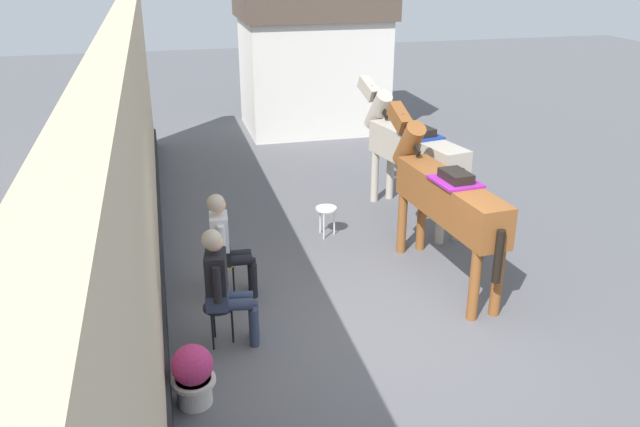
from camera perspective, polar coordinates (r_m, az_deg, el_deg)
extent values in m
plane|color=#56565B|center=(10.13, -0.28, -1.50)|extent=(40.00, 40.00, 0.00)
cube|color=#CCB793|center=(7.88, -15.94, 3.73)|extent=(0.30, 14.00, 3.40)
cube|color=black|center=(8.47, -14.71, -6.03)|extent=(0.34, 14.00, 0.36)
cube|color=silver|center=(15.78, -0.65, 12.21)|extent=(3.20, 2.40, 2.60)
cylinder|color=black|center=(7.23, -8.97, -8.16)|extent=(0.34, 0.34, 0.03)
cylinder|color=black|center=(7.35, -7.75, -9.74)|extent=(0.02, 0.02, 0.45)
cylinder|color=black|center=(7.47, -9.35, -9.28)|extent=(0.02, 0.02, 0.45)
cylinder|color=black|center=(7.26, -9.47, -10.29)|extent=(0.02, 0.02, 0.45)
cube|color=#2D3851|center=(7.18, -9.02, -7.37)|extent=(0.29, 0.35, 0.20)
cube|color=black|center=(7.02, -9.18, -5.10)|extent=(0.27, 0.37, 0.44)
sphere|color=tan|center=(6.87, -9.36, -2.51)|extent=(0.20, 0.20, 0.20)
sphere|color=#B2A38E|center=(6.86, -9.54, -2.29)|extent=(0.22, 0.22, 0.22)
cylinder|color=#2D3851|center=(7.26, -7.46, -7.36)|extent=(0.40, 0.19, 0.13)
cylinder|color=#2D3851|center=(7.40, -5.85, -9.33)|extent=(0.11, 0.11, 0.46)
cylinder|color=#2D3851|center=(7.12, -7.50, -8.00)|extent=(0.40, 0.19, 0.13)
cylinder|color=#2D3851|center=(7.27, -5.86, -9.99)|extent=(0.11, 0.11, 0.46)
cylinder|color=black|center=(7.22, -8.90, -4.72)|extent=(0.09, 0.09, 0.42)
cylinder|color=black|center=(6.87, -9.09, -6.24)|extent=(0.09, 0.09, 0.42)
cylinder|color=gold|center=(8.16, -8.71, -4.39)|extent=(0.34, 0.34, 0.03)
cylinder|color=black|center=(8.27, -7.64, -5.81)|extent=(0.02, 0.02, 0.45)
cylinder|color=black|center=(8.38, -9.12, -5.52)|extent=(0.02, 0.02, 0.45)
cylinder|color=black|center=(8.16, -9.08, -6.31)|extent=(0.02, 0.02, 0.45)
cube|color=black|center=(8.11, -8.76, -3.67)|extent=(0.26, 0.34, 0.20)
cube|color=silver|center=(7.97, -8.89, -1.60)|extent=(0.24, 0.35, 0.44)
sphere|color=tan|center=(7.84, -9.04, 0.73)|extent=(0.20, 0.20, 0.20)
sphere|color=#B2A38E|center=(7.83, -9.20, 0.93)|extent=(0.22, 0.22, 0.22)
cylinder|color=black|center=(8.21, -7.43, -3.65)|extent=(0.39, 0.16, 0.13)
cylinder|color=black|center=(8.35, -6.02, -5.41)|extent=(0.11, 0.11, 0.46)
cylinder|color=black|center=(8.06, -7.37, -4.14)|extent=(0.39, 0.16, 0.13)
cylinder|color=black|center=(8.21, -5.93, -5.93)|extent=(0.11, 0.11, 0.46)
cylinder|color=silver|center=(8.18, -8.78, -1.35)|extent=(0.09, 0.09, 0.42)
cylinder|color=silver|center=(7.81, -8.68, -2.52)|extent=(0.09, 0.09, 0.42)
cube|color=brown|center=(8.34, 11.39, 1.24)|extent=(0.63, 2.23, 0.52)
cylinder|color=brown|center=(9.33, 7.27, -0.86)|extent=(0.13, 0.13, 0.90)
cylinder|color=brown|center=(9.46, 8.96, -0.62)|extent=(0.13, 0.13, 0.90)
cylinder|color=brown|center=(7.82, 13.49, -6.19)|extent=(0.13, 0.13, 0.90)
cylinder|color=brown|center=(7.97, 15.39, -5.78)|extent=(0.13, 0.13, 0.90)
cylinder|color=brown|center=(9.21, 7.87, 6.08)|extent=(0.33, 0.65, 0.73)
cube|color=brown|center=(9.42, 7.05, 8.44)|extent=(0.23, 0.54, 0.40)
cube|color=black|center=(9.15, 7.98, 6.89)|extent=(0.09, 0.63, 0.48)
cylinder|color=black|center=(7.57, 15.50, -3.68)|extent=(0.11, 0.11, 0.65)
cube|color=#8C1E8C|center=(8.16, 11.88, 2.80)|extent=(0.55, 0.64, 0.03)
cube|color=black|center=(8.14, 11.92, 3.26)|extent=(0.32, 0.46, 0.12)
cube|color=#B2A899|center=(10.27, 8.50, 5.50)|extent=(0.87, 2.24, 0.52)
cylinder|color=#B2A899|center=(11.20, 4.86, 3.28)|extent=(0.13, 0.13, 0.90)
cylinder|color=#B2A899|center=(11.35, 6.22, 3.50)|extent=(0.13, 0.13, 0.90)
cylinder|color=#B2A899|center=(9.69, 10.64, -0.17)|extent=(0.13, 0.13, 0.90)
cylinder|color=#B2A899|center=(9.87, 12.10, 0.14)|extent=(0.13, 0.13, 0.90)
cylinder|color=#B2A899|center=(11.15, 5.17, 9.08)|extent=(0.40, 0.67, 0.73)
cube|color=#B2A899|center=(11.37, 4.33, 10.96)|extent=(0.28, 0.55, 0.40)
cube|color=black|center=(11.10, 5.24, 9.76)|extent=(0.17, 0.63, 0.48)
cylinder|color=black|center=(9.49, 12.21, 2.04)|extent=(0.12, 0.12, 0.65)
cube|color=navy|center=(10.12, 8.91, 6.84)|extent=(0.61, 0.69, 0.03)
cube|color=black|center=(10.10, 8.93, 7.22)|extent=(0.36, 0.49, 0.12)
cylinder|color=beige|center=(6.59, -11.04, -15.13)|extent=(0.34, 0.34, 0.28)
cylinder|color=beige|center=(6.52, -11.12, -14.29)|extent=(0.43, 0.43, 0.04)
sphere|color=#B22D66|center=(6.42, -11.24, -13.00)|extent=(0.40, 0.40, 0.40)
cylinder|color=white|center=(9.79, 0.55, 0.45)|extent=(0.32, 0.32, 0.03)
cylinder|color=silver|center=(9.91, 1.27, -0.72)|extent=(0.02, 0.02, 0.43)
cylinder|color=silver|center=(9.96, 0.02, -0.58)|extent=(0.02, 0.02, 0.43)
cylinder|color=silver|center=(9.76, 0.34, -1.08)|extent=(0.02, 0.02, 0.43)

